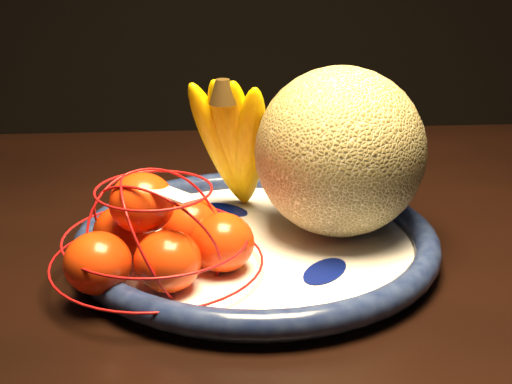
{
  "coord_description": "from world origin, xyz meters",
  "views": [
    {
      "loc": [
        0.05,
        -0.85,
        1.06
      ],
      "look_at": [
        0.08,
        -0.12,
        0.79
      ],
      "focal_mm": 50.0,
      "sensor_mm": 36.0,
      "label": 1
    }
  ],
  "objects_px": {
    "mandarin_bag": "(158,238)",
    "banana_bunch": "(235,138)",
    "fruit_bowl": "(256,241)",
    "dining_table": "(109,282)",
    "cantaloupe": "(340,152)"
  },
  "relations": [
    {
      "from": "dining_table",
      "to": "mandarin_bag",
      "type": "height_order",
      "value": "mandarin_bag"
    },
    {
      "from": "dining_table",
      "to": "mandarin_bag",
      "type": "bearing_deg",
      "value": -64.25
    },
    {
      "from": "banana_bunch",
      "to": "mandarin_bag",
      "type": "bearing_deg",
      "value": -94.6
    },
    {
      "from": "fruit_bowl",
      "to": "banana_bunch",
      "type": "relative_size",
      "value": 2.18
    },
    {
      "from": "dining_table",
      "to": "fruit_bowl",
      "type": "xyz_separation_m",
      "value": [
        0.18,
        -0.08,
        0.09
      ]
    },
    {
      "from": "mandarin_bag",
      "to": "dining_table",
      "type": "bearing_deg",
      "value": 117.97
    },
    {
      "from": "dining_table",
      "to": "cantaloupe",
      "type": "xyz_separation_m",
      "value": [
        0.28,
        -0.06,
        0.19
      ]
    },
    {
      "from": "fruit_bowl",
      "to": "banana_bunch",
      "type": "bearing_deg",
      "value": 104.14
    },
    {
      "from": "dining_table",
      "to": "fruit_bowl",
      "type": "distance_m",
      "value": 0.22
    },
    {
      "from": "dining_table",
      "to": "banana_bunch",
      "type": "bearing_deg",
      "value": -0.61
    },
    {
      "from": "mandarin_bag",
      "to": "fruit_bowl",
      "type": "bearing_deg",
      "value": 34.73
    },
    {
      "from": "mandarin_bag",
      "to": "banana_bunch",
      "type": "bearing_deg",
      "value": 63.88
    },
    {
      "from": "dining_table",
      "to": "mandarin_bag",
      "type": "xyz_separation_m",
      "value": [
        0.08,
        -0.15,
        0.13
      ]
    },
    {
      "from": "cantaloupe",
      "to": "mandarin_bag",
      "type": "height_order",
      "value": "cantaloupe"
    },
    {
      "from": "banana_bunch",
      "to": "fruit_bowl",
      "type": "bearing_deg",
      "value": -54.34
    }
  ]
}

